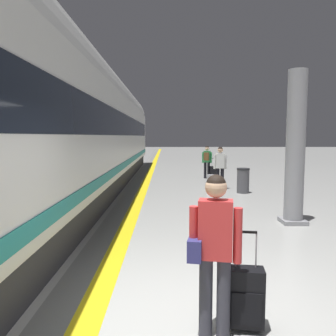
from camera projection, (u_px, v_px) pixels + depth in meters
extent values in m
plane|color=#B7B7B2|center=(183.00, 321.00, 3.77)|extent=(120.00, 120.00, 0.00)
cube|color=yellow|center=(144.00, 187.00, 13.72)|extent=(0.36, 80.00, 0.01)
cube|color=slate|center=(136.00, 187.00, 13.72)|extent=(0.63, 80.00, 0.01)
cube|color=#38383D|center=(92.00, 179.00, 13.58)|extent=(2.67, 23.17, 0.70)
cube|color=silver|center=(91.00, 134.00, 13.41)|extent=(2.90, 24.13, 2.90)
cylinder|color=silver|center=(90.00, 99.00, 13.27)|extent=(2.84, 23.65, 2.84)
cube|color=black|center=(91.00, 125.00, 13.37)|extent=(2.93, 22.69, 0.80)
cube|color=#197F7F|center=(91.00, 163.00, 13.52)|extent=(2.94, 23.65, 0.24)
cube|color=gray|center=(78.00, 139.00, 17.02)|extent=(0.02, 0.90, 2.00)
cylinder|color=#383842|center=(223.00, 298.00, 3.42)|extent=(0.14, 0.14, 0.84)
cylinder|color=#383842|center=(206.00, 297.00, 3.46)|extent=(0.14, 0.14, 0.84)
cube|color=red|center=(215.00, 229.00, 3.37)|extent=(0.37, 0.26, 0.60)
cylinder|color=red|center=(238.00, 236.00, 3.33)|extent=(0.09, 0.09, 0.56)
cylinder|color=red|center=(194.00, 233.00, 3.40)|extent=(0.09, 0.09, 0.56)
sphere|color=tan|center=(216.00, 187.00, 3.33)|extent=(0.22, 0.22, 0.22)
sphere|color=black|center=(216.00, 185.00, 3.33)|extent=(0.20, 0.20, 0.20)
cube|color=navy|center=(195.00, 248.00, 3.40)|extent=(0.19, 0.30, 0.22)
cube|color=black|center=(246.00, 297.00, 3.57)|extent=(0.41, 0.27, 0.62)
cube|color=black|center=(247.00, 309.00, 3.46)|extent=(0.31, 0.06, 0.34)
cylinder|color=black|center=(258.00, 325.00, 3.64)|extent=(0.03, 0.06, 0.06)
cylinder|color=black|center=(231.00, 323.00, 3.68)|extent=(0.03, 0.06, 0.06)
cylinder|color=gray|center=(256.00, 250.00, 3.56)|extent=(0.02, 0.02, 0.38)
cylinder|color=gray|center=(236.00, 249.00, 3.59)|extent=(0.02, 0.02, 0.38)
cube|color=black|center=(247.00, 232.00, 3.55)|extent=(0.22, 0.05, 0.02)
cylinder|color=black|center=(218.00, 179.00, 13.12)|extent=(0.14, 0.14, 0.82)
cylinder|color=black|center=(222.00, 179.00, 13.10)|extent=(0.14, 0.14, 0.82)
cube|color=silver|center=(220.00, 161.00, 13.04)|extent=(0.35, 0.22, 0.59)
cylinder|color=silver|center=(215.00, 162.00, 13.07)|extent=(0.09, 0.09, 0.55)
cylinder|color=silver|center=(226.00, 162.00, 13.04)|extent=(0.09, 0.09, 0.55)
sphere|color=tan|center=(220.00, 150.00, 13.00)|extent=(0.22, 0.22, 0.22)
sphere|color=black|center=(220.00, 149.00, 13.00)|extent=(0.20, 0.20, 0.20)
cube|color=#9E9EA3|center=(212.00, 181.00, 12.96)|extent=(0.43, 0.32, 0.53)
cube|color=#9E9EA3|center=(213.00, 183.00, 13.08)|extent=(0.30, 0.10, 0.29)
cylinder|color=black|center=(208.00, 189.00, 12.96)|extent=(0.04, 0.06, 0.06)
cylinder|color=black|center=(216.00, 189.00, 12.88)|extent=(0.04, 0.06, 0.06)
cylinder|color=black|center=(205.00, 170.00, 16.47)|extent=(0.13, 0.13, 0.79)
cylinder|color=black|center=(209.00, 170.00, 16.42)|extent=(0.13, 0.13, 0.79)
cube|color=#338C4C|center=(207.00, 157.00, 16.38)|extent=(0.36, 0.28, 0.56)
cylinder|color=#338C4C|center=(203.00, 157.00, 16.46)|extent=(0.08, 0.08, 0.53)
cylinder|color=#338C4C|center=(211.00, 158.00, 16.33)|extent=(0.08, 0.08, 0.53)
sphere|color=beige|center=(207.00, 148.00, 16.34)|extent=(0.21, 0.21, 0.21)
sphere|color=black|center=(207.00, 148.00, 16.34)|extent=(0.19, 0.19, 0.19)
cube|color=brown|center=(206.00, 156.00, 16.24)|extent=(0.27, 0.20, 0.38)
cube|color=black|center=(214.00, 172.00, 16.29)|extent=(0.41, 0.28, 0.55)
cube|color=black|center=(214.00, 173.00, 16.42)|extent=(0.31, 0.07, 0.30)
cylinder|color=black|center=(211.00, 178.00, 16.28)|extent=(0.03, 0.06, 0.06)
cylinder|color=black|center=(217.00, 178.00, 16.24)|extent=(0.03, 0.06, 0.06)
cylinder|color=gray|center=(212.00, 162.00, 16.21)|extent=(0.02, 0.02, 0.38)
cylinder|color=gray|center=(216.00, 163.00, 16.18)|extent=(0.02, 0.02, 0.38)
cube|color=black|center=(214.00, 159.00, 16.18)|extent=(0.22, 0.06, 0.02)
cylinder|color=gray|center=(295.00, 148.00, 7.83)|extent=(0.44, 0.44, 3.60)
cube|color=gray|center=(293.00, 221.00, 8.00)|extent=(0.56, 0.56, 0.10)
cylinder|color=#4C4C51|center=(243.00, 181.00, 12.20)|extent=(0.44, 0.44, 0.85)
cylinder|color=#262628|center=(243.00, 169.00, 12.16)|extent=(0.46, 0.46, 0.06)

